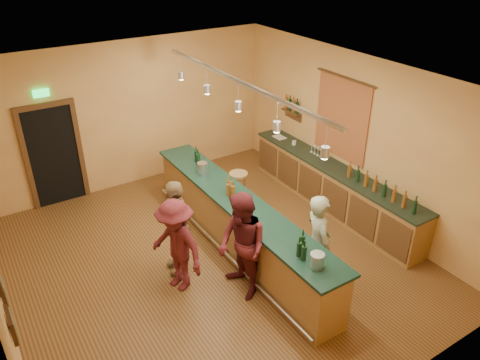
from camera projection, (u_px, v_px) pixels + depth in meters
floor at (212, 259)px, 8.28m from camera, size 7.00×7.00×0.00m
ceiling at (205, 83)px, 6.75m from camera, size 6.50×7.00×0.02m
wall_back at (130, 115)px, 10.11m from camera, size 6.50×0.02×3.20m
wall_front at (371, 314)px, 4.92m from camera, size 6.50×0.02×3.20m
wall_right at (355, 137)px, 9.05m from camera, size 0.02×7.00×3.20m
doorway at (53, 153)px, 9.51m from camera, size 1.15×0.09×2.48m
tapestry at (342, 119)px, 9.21m from camera, size 0.03×1.40×1.60m
bottle_shelf at (292, 107)px, 10.39m from camera, size 0.17×0.55×0.54m
back_counter at (333, 187)px, 9.58m from camera, size 0.60×4.55×1.27m
tasting_bar at (238, 221)px, 8.25m from camera, size 0.73×5.10×1.38m
pendant_track at (238, 91)px, 7.12m from camera, size 0.11×4.60×0.50m
bartender at (318, 242)px, 7.33m from camera, size 0.54×0.69×1.67m
customer_a at (242, 246)px, 7.14m from camera, size 0.71×0.89×1.78m
customer_b at (177, 227)px, 7.67m from camera, size 0.60×1.07×1.71m
customer_c at (176, 246)px, 7.30m from camera, size 0.88×1.17×1.61m
bar_stool at (238, 179)px, 9.54m from camera, size 0.38×0.38×0.79m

